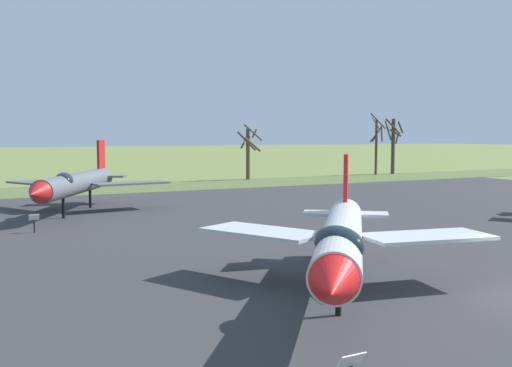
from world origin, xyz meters
TOP-DOWN VIEW (x-y plane):
  - asphalt_apron at (0.00, 15.84)m, footprint 91.02×52.79m
  - grass_verge_strip at (0.00, 48.23)m, footprint 151.02×12.00m
  - jet_fighter_front_left at (-9.59, 29.60)m, footprint 11.30×14.24m
  - info_placard_front_left at (-13.33, 21.95)m, footprint 0.59×0.30m
  - jet_fighter_front_right at (-5.34, 3.07)m, footprint 10.86×12.49m
  - bare_tree_left_of_center at (15.87, 52.81)m, footprint 3.16×2.82m
  - bare_tree_center at (36.52, 53.05)m, footprint 2.71×2.71m
  - bare_tree_right_of_center at (39.56, 53.01)m, footprint 3.16×2.72m

SIDE VIEW (x-z plane):
  - asphalt_apron at x=0.00m, z-range 0.00..0.05m
  - grass_verge_strip at x=0.00m, z-range 0.00..0.06m
  - info_placard_front_left at x=-13.33m, z-range 0.15..1.27m
  - jet_fighter_front_right at x=-5.34m, z-range -0.32..4.49m
  - jet_fighter_front_left at x=-9.59m, z-range -0.40..4.87m
  - bare_tree_left_of_center at x=15.87m, z-range 0.29..7.39m
  - bare_tree_right_of_center at x=39.56m, z-range 0.57..8.73m
  - bare_tree_center at x=36.52m, z-range 0.26..9.12m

